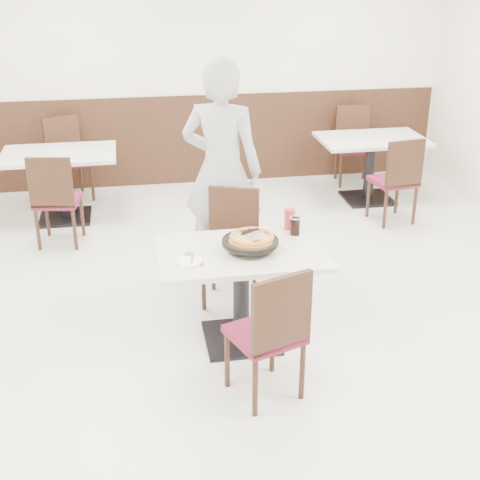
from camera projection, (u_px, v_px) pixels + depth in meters
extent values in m
plane|color=beige|center=(258.00, 317.00, 5.40)|extent=(7.00, 7.00, 0.00)
cube|color=silver|center=(202.00, 70.00, 8.00)|extent=(6.00, 0.04, 2.80)
cube|color=black|center=(204.00, 139.00, 8.32)|extent=(5.90, 0.03, 1.10)
cylinder|color=black|center=(255.00, 246.00, 4.81)|extent=(0.13, 0.13, 0.04)
cylinder|color=black|center=(250.00, 245.00, 4.77)|extent=(0.32, 0.32, 0.01)
cylinder|color=#AF7530|center=(252.00, 239.00, 4.82)|extent=(0.37, 0.37, 0.02)
cube|color=silver|center=(255.00, 238.00, 4.76)|extent=(0.08, 0.10, 0.00)
cube|color=white|center=(189.00, 263.00, 4.60)|extent=(0.17, 0.17, 0.00)
cylinder|color=white|center=(189.00, 261.00, 4.61)|extent=(0.19, 0.19, 0.01)
cube|color=silver|center=(192.00, 258.00, 4.63)|extent=(0.05, 0.16, 0.00)
cylinder|color=black|center=(295.00, 226.00, 5.03)|extent=(0.08, 0.08, 0.13)
cylinder|color=red|center=(290.00, 219.00, 5.13)|extent=(0.09, 0.09, 0.16)
imported|color=#B1B2B6|center=(222.00, 170.00, 5.80)|extent=(0.83, 0.71, 1.94)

